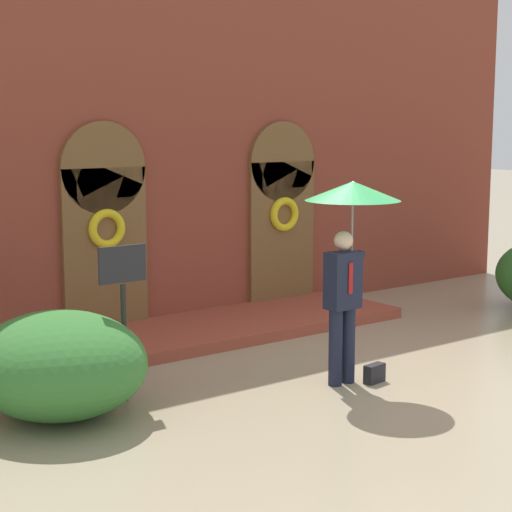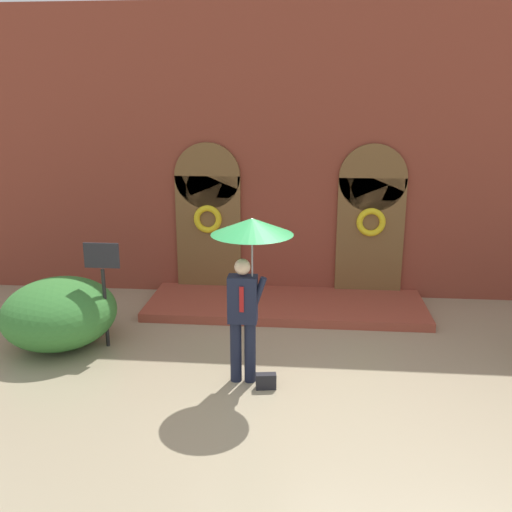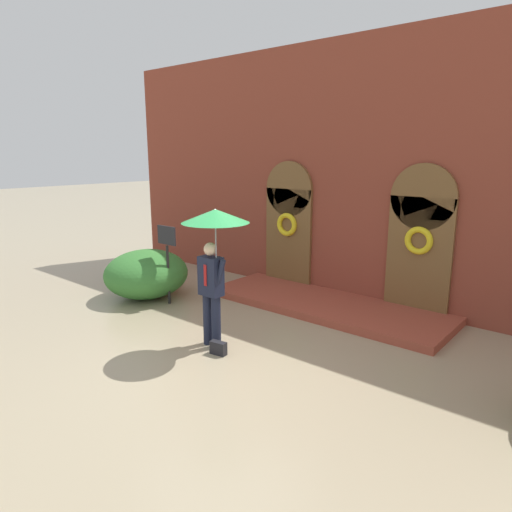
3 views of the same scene
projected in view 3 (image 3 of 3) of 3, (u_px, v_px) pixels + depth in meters
ground_plane at (226, 356)px, 7.42m from camera, size 80.00×80.00×0.00m
building_facade at (355, 179)px, 9.93m from camera, size 14.00×2.30×5.60m
person_with_umbrella at (214, 237)px, 7.37m from camera, size 1.10×1.10×2.36m
handbag at (218, 348)px, 7.47m from camera, size 0.29×0.16×0.22m
sign_post at (167, 252)px, 9.77m from camera, size 0.56×0.06×1.72m
shrub_left at (147, 274)px, 10.38m from camera, size 1.79×1.93×1.09m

